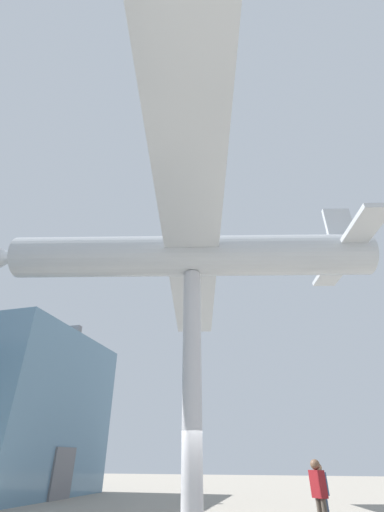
# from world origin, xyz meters

# --- Properties ---
(support_pylon_central) EXTENTS (0.63, 0.63, 7.86)m
(support_pylon_central) POSITION_xyz_m (0.00, 0.00, 3.93)
(support_pylon_central) COLOR #B7B7BC
(support_pylon_central) RESTS_ON ground_plane
(suspended_airplane) EXTENTS (18.10, 15.43, 3.02)m
(suspended_airplane) POSITION_xyz_m (-0.05, 0.20, 8.68)
(suspended_airplane) COLOR #B2B7BC
(suspended_airplane) RESTS_ON support_pylon_central
(visitor_person) EXTENTS (0.45, 0.43, 1.66)m
(visitor_person) POSITION_xyz_m (2.30, -3.59, 0.95)
(visitor_person) COLOR #2D3D56
(visitor_person) RESTS_ON ground_plane
(visitor_second) EXTENTS (0.44, 0.43, 1.77)m
(visitor_second) POSITION_xyz_m (0.68, -3.44, 1.03)
(visitor_second) COLOR #4C4238
(visitor_second) RESTS_ON ground_plane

